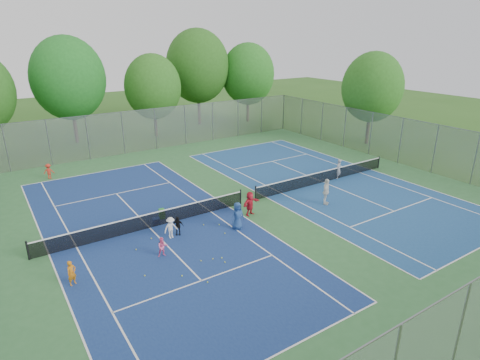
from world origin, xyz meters
name	(u,v)px	position (x,y,z in m)	size (l,w,h in m)	color
ground	(248,202)	(0.00, 0.00, 0.00)	(120.00, 120.00, 0.00)	#2B571B
court_pad	(248,202)	(0.00, 0.00, 0.01)	(32.00, 32.00, 0.01)	#316835
court_left	(150,228)	(-7.00, 0.00, 0.02)	(10.97, 23.77, 0.01)	navy
court_right	(323,182)	(7.00, 0.00, 0.02)	(10.97, 23.77, 0.01)	navy
net_left	(149,221)	(-7.00, 0.00, 0.46)	(12.87, 0.10, 0.91)	black
net_right	(324,177)	(7.00, 0.00, 0.46)	(12.87, 0.10, 0.91)	black
fence_north	(155,129)	(0.00, 16.00, 2.00)	(32.00, 0.10, 4.00)	gray
fence_east	(401,141)	(16.00, 0.00, 2.00)	(32.00, 0.10, 4.00)	gray
tree_nl	(68,78)	(-6.00, 23.00, 6.54)	(7.20, 7.20, 10.69)	#443326
tree_nc	(153,87)	(2.00, 21.00, 5.39)	(6.00, 6.00, 8.85)	#443326
tree_nr	(198,66)	(9.00, 24.00, 7.04)	(7.60, 7.60, 11.42)	#443326
tree_ne	(248,74)	(15.00, 22.00, 5.97)	(6.60, 6.60, 9.77)	#443326
tree_side_e	(372,87)	(19.00, 6.00, 5.74)	(6.00, 6.00, 9.20)	#443326
ball_crate	(156,221)	(-6.43, 0.39, 0.17)	(0.39, 0.39, 0.33)	blue
ball_hopper	(162,214)	(-5.87, 0.83, 0.32)	(0.32, 0.32, 0.63)	green
student_a	(72,273)	(-12.00, -3.44, 0.61)	(0.44, 0.29, 1.22)	orange
student_b	(163,247)	(-7.59, -3.37, 0.53)	(0.52, 0.40, 1.07)	pink
student_c	(171,228)	(-6.43, -1.79, 0.63)	(0.81, 0.46, 1.25)	silver
student_d	(178,226)	(-5.96, -1.67, 0.56)	(0.66, 0.27, 1.12)	black
student_e	(238,216)	(-2.73, -2.90, 0.83)	(0.81, 0.53, 1.66)	navy
student_f	(250,204)	(-1.04, -1.73, 0.78)	(1.45, 0.46, 1.56)	red
child_far_baseline	(49,171)	(-10.39, 12.43, 0.61)	(0.79, 0.46, 1.23)	red
instructor	(338,169)	(8.57, 0.03, 0.79)	(0.58, 0.38, 1.59)	gray
teen_court_b	(326,192)	(4.11, -3.12, 0.90)	(1.05, 0.44, 1.80)	silver
tennis_ball_0	(145,276)	(-9.05, -4.61, 0.03)	(0.07, 0.07, 0.07)	#BCD631
tennis_ball_1	(182,276)	(-7.60, -5.59, 0.03)	(0.07, 0.07, 0.07)	#B1D631
tennis_ball_2	(225,262)	(-5.29, -5.67, 0.03)	(0.07, 0.07, 0.07)	#B3D331
tennis_ball_3	(208,283)	(-6.84, -6.70, 0.03)	(0.07, 0.07, 0.07)	#B2C72E
tennis_ball_4	(219,225)	(-3.41, -1.94, 0.03)	(0.07, 0.07, 0.07)	#C7F338
tennis_ball_5	(225,234)	(-3.70, -3.05, 0.03)	(0.07, 0.07, 0.07)	#C1D331
tennis_ball_6	(213,259)	(-5.64, -5.07, 0.03)	(0.07, 0.07, 0.07)	yellow
tennis_ball_7	(201,261)	(-6.23, -4.91, 0.03)	(0.07, 0.07, 0.07)	#B1C32D
tennis_ball_8	(222,258)	(-5.21, -5.24, 0.03)	(0.07, 0.07, 0.07)	#CFEF37
tennis_ball_9	(151,239)	(-7.43, -1.33, 0.03)	(0.07, 0.07, 0.07)	gold
tennis_ball_10	(204,225)	(-4.20, -1.45, 0.03)	(0.07, 0.07, 0.07)	#C5D230
tennis_ball_11	(136,250)	(-8.56, -2.05, 0.03)	(0.07, 0.07, 0.07)	gold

